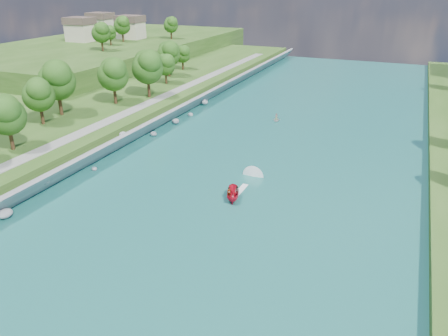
% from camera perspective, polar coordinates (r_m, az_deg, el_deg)
% --- Properties ---
extents(ground, '(260.00, 260.00, 0.00)m').
position_cam_1_polar(ground, '(56.39, -3.88, -8.55)').
color(ground, '#2D5119').
rests_on(ground, ground).
extents(river_water, '(55.00, 240.00, 0.10)m').
position_cam_1_polar(river_water, '(72.61, 3.24, -0.81)').
color(river_water, '#1A5D63').
rests_on(river_water, ground).
extents(berm_west, '(45.00, 240.00, 3.50)m').
position_cam_1_polar(berm_west, '(99.50, -24.98, 4.82)').
color(berm_west, '#2D5119').
rests_on(berm_west, ground).
extents(ridge_west, '(60.00, 120.00, 9.00)m').
position_cam_1_polar(ridge_west, '(174.61, -14.45, 14.39)').
color(ridge_west, '#2D5119').
rests_on(ridge_west, ground).
extents(riprap_bank, '(4.78, 236.00, 4.29)m').
position_cam_1_polar(riprap_bank, '(82.81, -14.05, 2.93)').
color(riprap_bank, slate).
rests_on(riprap_bank, ground).
extents(riverside_path, '(3.00, 200.00, 0.10)m').
position_cam_1_polar(riverside_path, '(87.06, -17.28, 4.79)').
color(riverside_path, gray).
rests_on(riverside_path, berm_west).
extents(ridge_houses, '(29.50, 29.50, 8.40)m').
position_cam_1_polar(ridge_houses, '(181.24, -15.39, 17.43)').
color(ridge_houses, beige).
rests_on(ridge_houses, ridge_west).
extents(trees_ridge, '(18.08, 40.64, 10.56)m').
position_cam_1_polar(trees_ridge, '(161.22, -12.49, 17.27)').
color(trees_ridge, '#294D14').
rests_on(trees_ridge, ridge_west).
extents(motorboat, '(3.60, 19.21, 2.02)m').
position_cam_1_polar(motorboat, '(64.99, 1.55, -3.03)').
color(motorboat, red).
rests_on(motorboat, river_water).
extents(raft, '(2.35, 2.91, 1.68)m').
position_cam_1_polar(raft, '(100.88, 6.84, 6.36)').
color(raft, '#95999D').
rests_on(raft, river_water).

